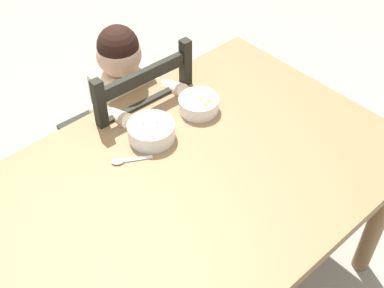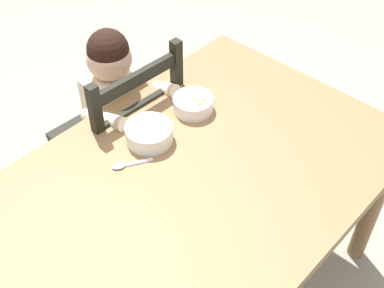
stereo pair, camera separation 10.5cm
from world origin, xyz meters
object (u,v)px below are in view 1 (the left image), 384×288
dining_chair (131,135)px  child_figure (128,102)px  bowl_of_peas (151,131)px  spoon (124,161)px  bowl_of_carrots (199,104)px  dining_table (191,194)px

dining_chair → child_figure: (0.00, -0.01, 0.19)m
bowl_of_peas → child_figure: bearing=69.3°
bowl_of_peas → spoon: (-0.14, -0.03, -0.03)m
bowl_of_peas → spoon: bowl_of_peas is taller
dining_chair → bowl_of_carrots: (0.11, -0.30, 0.29)m
dining_table → bowl_of_carrots: (0.24, 0.22, 0.12)m
spoon → dining_table: bearing=-57.6°
dining_chair → dining_table: bearing=-103.6°
bowl_of_peas → dining_chair: bearing=70.1°
dining_chair → bowl_of_peas: (-0.11, -0.30, 0.30)m
spoon → bowl_of_peas: bearing=11.7°
bowl_of_peas → bowl_of_carrots: bearing=-0.0°
dining_chair → spoon: size_ratio=7.00×
dining_table → spoon: bearing=122.4°
dining_table → spoon: 0.25m
child_figure → dining_chair: bearing=105.7°
child_figure → spoon: child_figure is taller
spoon → bowl_of_carrots: bearing=4.6°
dining_table → dining_chair: (0.13, 0.52, -0.17)m
dining_chair → spoon: 0.49m
child_figure → spoon: bearing=-128.0°
dining_table → bowl_of_peas: 0.25m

